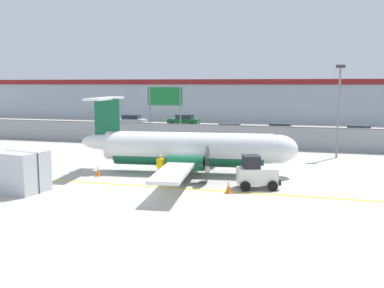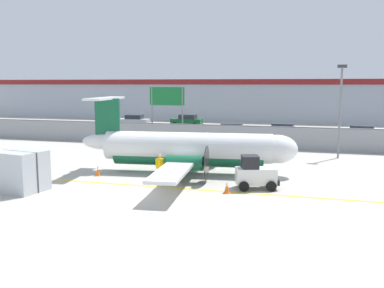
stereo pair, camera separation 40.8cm
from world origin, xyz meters
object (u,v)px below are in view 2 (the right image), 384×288
commuter_airplane (192,149)px  traffic_cone_near_right (227,187)px  parked_car_4 (363,134)px  parked_car_3 (284,131)px  apron_light_pole (340,103)px  parked_car_1 (187,120)px  traffic_cone_far_left (164,161)px  highway_sign (167,101)px  parked_car_2 (233,131)px  parked_car_0 (134,121)px  traffic_cone_near_left (98,171)px  cargo_container (21,171)px  ground_crew_worker (160,167)px  baggage_tug (255,174)px

commuter_airplane → traffic_cone_near_right: (3.22, -4.38, -1.29)m
traffic_cone_near_right → parked_car_4: size_ratio=0.15×
parked_car_3 → apron_light_pole: 11.90m
parked_car_1 → parked_car_3: same height
commuter_airplane → traffic_cone_far_left: bearing=133.5°
parked_car_3 → highway_sign: size_ratio=0.78×
parked_car_1 → parked_car_2: bearing=127.6°
commuter_airplane → parked_car_0: commuter_airplane is taller
traffic_cone_near_left → cargo_container: bearing=-114.6°
parked_car_2 → highway_sign: highway_sign is taller
commuter_airplane → parked_car_0: 30.80m
cargo_container → traffic_cone_near_right: cargo_container is taller
parked_car_2 → highway_sign: (-5.95, -3.86, 3.24)m
ground_crew_worker → parked_car_1: same height
cargo_container → traffic_cone_near_left: (2.12, 4.65, -0.79)m
parked_car_2 → traffic_cone_near_left: bearing=-107.5°
parked_car_0 → parked_car_4: bearing=161.1°
parked_car_3 → parked_car_0: bearing=164.1°
baggage_tug → highway_sign: 20.37m
cargo_container → traffic_cone_near_right: size_ratio=4.22×
traffic_cone_near_left → parked_car_2: (5.03, 19.99, 0.58)m
parked_car_1 → parked_car_3: (13.52, -9.76, 0.00)m
traffic_cone_near_right → cargo_container: bearing=-166.6°
traffic_cone_near_right → apron_light_pole: apron_light_pole is taller
cargo_container → commuter_airplane: bearing=51.9°
cargo_container → ground_crew_worker: bearing=40.4°
apron_light_pole → parked_car_3: bearing=115.4°
parked_car_1 → highway_sign: highway_sign is taller
ground_crew_worker → parked_car_4: 25.75m
traffic_cone_near_right → traffic_cone_far_left: 8.96m
parked_car_0 → parked_car_4: 29.02m
parked_car_2 → parked_car_4: 12.94m
parked_car_4 → parked_car_0: bearing=172.4°
ground_crew_worker → traffic_cone_near_left: size_ratio=2.66×
cargo_container → parked_car_1: (-1.20, 35.79, -0.21)m
parked_car_3 → apron_light_pole: size_ratio=0.59×
apron_light_pole → highway_sign: (-16.00, 5.05, -0.16)m
commuter_airplane → cargo_container: (-7.69, -6.97, -0.50)m
parked_car_2 → apron_light_pole: size_ratio=0.59×
commuter_airplane → apron_light_pole: apron_light_pole is taller
baggage_tug → ground_crew_worker: (-5.62, -0.04, 0.10)m
commuter_airplane → traffic_cone_near_left: (-5.56, -2.32, -1.29)m
traffic_cone_near_left → parked_car_1: size_ratio=0.15×
parked_car_0 → parked_car_2: same height
ground_crew_worker → parked_car_1: bearing=154.3°
baggage_tug → traffic_cone_near_right: (-1.31, -1.37, -0.54)m
baggage_tug → highway_sign: size_ratio=0.46×
baggage_tug → parked_car_3: baggage_tug is taller
commuter_airplane → baggage_tug: size_ratio=6.30×
cargo_container → parked_car_2: cargo_container is taller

